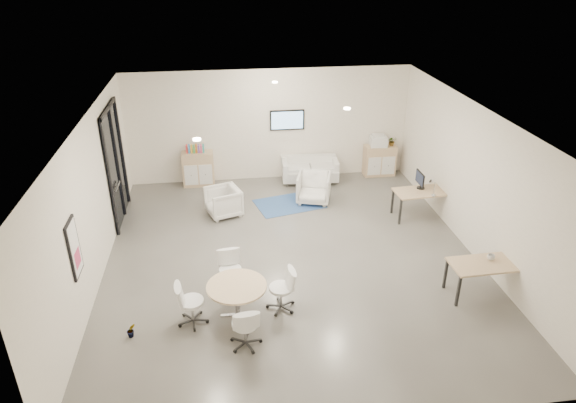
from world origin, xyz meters
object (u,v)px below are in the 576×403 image
(sideboard_right, at_px, (379,160))
(desk_rear, at_px, (423,194))
(loveseat, at_px, (310,170))
(round_table, at_px, (237,289))
(sideboard_left, at_px, (198,169))
(armchair_right, at_px, (314,187))
(armchair_left, at_px, (223,201))
(desk_front, at_px, (486,266))

(sideboard_right, height_order, desk_rear, sideboard_right)
(loveseat, xyz_separation_m, round_table, (-2.38, -5.90, 0.25))
(sideboard_left, xyz_separation_m, loveseat, (3.19, -0.15, -0.16))
(armchair_right, distance_m, desk_rear, 2.81)
(sideboard_right, bearing_deg, loveseat, -175.76)
(sideboard_left, bearing_deg, loveseat, -2.75)
(armchair_right, relative_size, round_table, 0.79)
(loveseat, height_order, desk_rear, desk_rear)
(desk_rear, height_order, round_table, desk_rear)
(sideboard_right, relative_size, loveseat, 0.55)
(loveseat, bearing_deg, armchair_left, -140.01)
(loveseat, xyz_separation_m, armchair_right, (-0.13, -1.37, 0.11))
(armchair_left, relative_size, round_table, 0.74)
(sideboard_left, distance_m, round_table, 6.11)
(desk_front, bearing_deg, armchair_right, 117.27)
(armchair_left, distance_m, desk_front, 6.38)
(armchair_right, xyz_separation_m, round_table, (-2.25, -4.53, 0.15))
(armchair_right, bearing_deg, loveseat, 101.24)
(sideboard_right, distance_m, desk_front, 6.06)
(loveseat, bearing_deg, sideboard_right, 8.40)
(desk_front, bearing_deg, round_table, 178.28)
(armchair_left, bearing_deg, loveseat, 107.44)
(sideboard_left, distance_m, armchair_left, 2.09)
(armchair_left, distance_m, round_table, 4.07)
(desk_front, relative_size, round_table, 1.27)
(armchair_left, height_order, desk_rear, armchair_left)
(sideboard_right, bearing_deg, armchair_right, -146.00)
(sideboard_right, bearing_deg, armchair_left, -156.93)
(armchair_right, height_order, desk_front, armchair_right)
(armchair_right, bearing_deg, desk_front, -44.23)
(sideboard_left, relative_size, sideboard_right, 1.07)
(round_table, bearing_deg, desk_front, 0.08)
(armchair_right, distance_m, round_table, 5.06)
(desk_rear, distance_m, desk_front, 3.28)
(sideboard_right, distance_m, armchair_right, 2.73)
(desk_rear, bearing_deg, desk_front, -94.44)
(sideboard_left, height_order, desk_front, sideboard_left)
(armchair_left, distance_m, armchair_right, 2.45)
(sideboard_right, bearing_deg, sideboard_left, -179.95)
(sideboard_right, relative_size, armchair_right, 1.06)
(sideboard_left, distance_m, sideboard_right, 5.33)
(sideboard_left, bearing_deg, desk_rear, -26.42)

